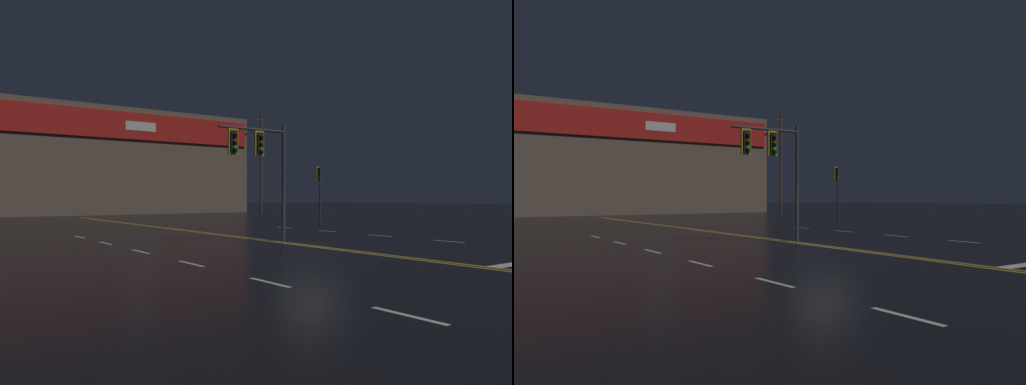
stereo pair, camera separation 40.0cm
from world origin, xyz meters
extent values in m
plane|color=black|center=(0.00, 0.00, 0.00)|extent=(200.00, 200.00, 0.00)
cube|color=gold|center=(-0.15, 0.00, 0.00)|extent=(0.12, 60.00, 0.01)
cube|color=gold|center=(0.15, 0.00, 0.00)|extent=(0.12, 60.00, 0.01)
cube|color=silver|center=(-5.86, -9.00, 0.00)|extent=(0.12, 1.40, 0.01)
cube|color=silver|center=(-5.86, -5.40, 0.00)|extent=(0.12, 1.40, 0.01)
cube|color=silver|center=(-5.86, -1.80, 0.00)|extent=(0.12, 1.40, 0.01)
cube|color=silver|center=(-5.86, 1.80, 0.00)|extent=(0.12, 1.40, 0.01)
cube|color=silver|center=(-5.86, 5.40, 0.00)|extent=(0.12, 1.40, 0.01)
cube|color=silver|center=(-5.86, 9.00, 0.00)|extent=(0.12, 1.40, 0.01)
cube|color=silver|center=(5.86, -1.80, 0.00)|extent=(0.12, 1.40, 0.01)
cube|color=silver|center=(5.86, 1.80, 0.00)|extent=(0.12, 1.40, 0.01)
cube|color=silver|center=(5.86, 5.40, 0.00)|extent=(0.12, 1.40, 0.01)
cube|color=silver|center=(5.86, 9.00, 0.00)|extent=(0.12, 1.40, 0.01)
cylinder|color=#38383D|center=(0.37, 2.08, 2.36)|extent=(0.14, 0.14, 4.71)
cylinder|color=#38383D|center=(-1.15, 2.08, 4.46)|extent=(3.05, 0.10, 0.10)
cube|color=black|center=(-0.85, 2.08, 3.92)|extent=(0.28, 0.24, 0.84)
cube|color=gold|center=(-0.85, 2.08, 3.92)|extent=(0.42, 0.08, 0.99)
sphere|color=#500705|center=(-0.85, 1.92, 4.17)|extent=(0.17, 0.17, 0.17)
sphere|color=#543707|center=(-0.85, 1.92, 3.92)|extent=(0.17, 0.17, 0.17)
sphere|color=green|center=(-0.85, 1.92, 3.67)|extent=(0.17, 0.17, 0.17)
cube|color=black|center=(-2.07, 2.08, 3.92)|extent=(0.28, 0.24, 0.84)
cube|color=gold|center=(-2.07, 2.08, 3.92)|extent=(0.42, 0.08, 0.99)
sphere|color=#500705|center=(-2.07, 1.92, 4.17)|extent=(0.17, 0.17, 0.17)
sphere|color=#543707|center=(-2.07, 1.92, 3.92)|extent=(0.17, 0.17, 0.17)
sphere|color=green|center=(-2.07, 1.92, 3.67)|extent=(0.17, 0.17, 0.17)
cylinder|color=#38383D|center=(11.86, 12.54, 1.96)|extent=(0.13, 0.13, 3.92)
cube|color=black|center=(11.86, 12.72, 3.45)|extent=(0.28, 0.24, 0.84)
cube|color=gold|center=(11.86, 12.72, 3.45)|extent=(0.42, 0.08, 0.99)
sphere|color=#500705|center=(11.86, 12.56, 3.70)|extent=(0.17, 0.17, 0.17)
sphere|color=#543707|center=(11.86, 12.56, 3.45)|extent=(0.17, 0.17, 0.17)
sphere|color=green|center=(11.86, 12.56, 3.20)|extent=(0.17, 0.17, 0.17)
cube|color=brown|center=(0.00, 39.18, 5.40)|extent=(40.11, 10.00, 10.79)
cube|color=red|center=(0.00, 34.08, 8.90)|extent=(39.30, 0.20, 2.70)
cube|color=white|center=(7.02, 34.03, 8.90)|extent=(3.20, 0.16, 0.90)
cylinder|color=#4C3828|center=(21.14, 32.87, 5.65)|extent=(0.26, 0.26, 11.30)
cube|color=#4C3828|center=(21.14, 32.87, 10.70)|extent=(2.20, 0.12, 0.12)
camera|label=1|loc=(-12.17, -13.96, 1.84)|focal=35.00mm
camera|label=2|loc=(-11.84, -14.18, 1.84)|focal=35.00mm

